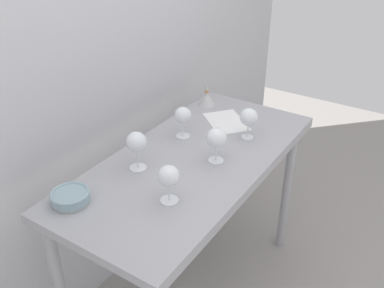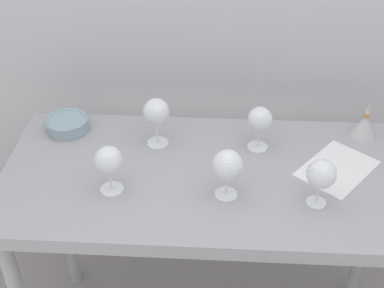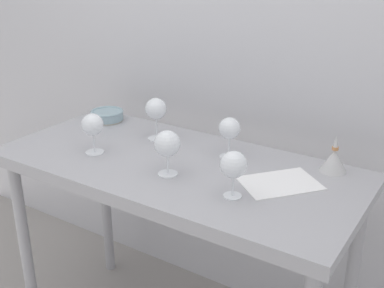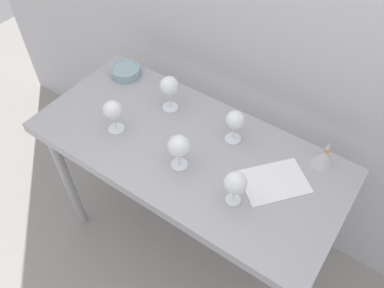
{
  "view_description": "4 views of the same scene",
  "coord_description": "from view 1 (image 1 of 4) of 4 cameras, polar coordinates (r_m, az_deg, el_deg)",
  "views": [
    {
      "loc": [
        -1.42,
        -0.93,
        1.95
      ],
      "look_at": [
        0.04,
        0.03,
        0.94
      ],
      "focal_mm": 40.39,
      "sensor_mm": 36.0,
      "label": 1
    },
    {
      "loc": [
        0.0,
        -1.33,
        1.98
      ],
      "look_at": [
        -0.07,
        0.02,
        0.99
      ],
      "focal_mm": 48.84,
      "sensor_mm": 36.0,
      "label": 2
    },
    {
      "loc": [
        0.96,
        -1.38,
        1.65
      ],
      "look_at": [
        0.06,
        0.01,
        0.98
      ],
      "focal_mm": 45.23,
      "sensor_mm": 36.0,
      "label": 3
    },
    {
      "loc": [
        0.66,
        -0.91,
        2.18
      ],
      "look_at": [
        0.04,
        -0.03,
        0.96
      ],
      "focal_mm": 36.36,
      "sensor_mm": 36.0,
      "label": 4
    }
  ],
  "objects": [
    {
      "name": "wine_glass_near_left",
      "position": [
        1.66,
        -3.11,
        -4.38
      ],
      "size": [
        0.09,
        0.09,
        0.16
      ],
      "color": "white",
      "rests_on": "steel_counter"
    },
    {
      "name": "wine_glass_far_left",
      "position": [
        1.87,
        -7.37,
        0.12
      ],
      "size": [
        0.09,
        0.09,
        0.18
      ],
      "color": "white",
      "rests_on": "steel_counter"
    },
    {
      "name": "back_wall",
      "position": [
        2.11,
        -11.54,
        11.46
      ],
      "size": [
        3.8,
        0.04,
        2.6
      ],
      "primitive_type": "cube",
      "color": "silver",
      "rests_on": "ground_plane"
    },
    {
      "name": "decanter_funnel",
      "position": [
        2.48,
        1.94,
        6.03
      ],
      "size": [
        0.1,
        0.1,
        0.14
      ],
      "color": "#BABABA",
      "rests_on": "steel_counter"
    },
    {
      "name": "steel_counter",
      "position": [
        2.05,
        0.06,
        -4.32
      ],
      "size": [
        1.4,
        0.65,
        0.9
      ],
      "color": "#A0A0A5",
      "rests_on": "ground_plane"
    },
    {
      "name": "wine_glass_near_center",
      "position": [
        1.91,
        3.25,
        0.68
      ],
      "size": [
        0.09,
        0.09,
        0.17
      ],
      "color": "white",
      "rests_on": "steel_counter"
    },
    {
      "name": "wine_glass_near_right",
      "position": [
        2.12,
        7.5,
        3.47
      ],
      "size": [
        0.09,
        0.09,
        0.16
      ],
      "color": "white",
      "rests_on": "steel_counter"
    },
    {
      "name": "wine_glass_far_right",
      "position": [
        2.11,
        -1.23,
        3.7
      ],
      "size": [
        0.08,
        0.08,
        0.16
      ],
      "color": "white",
      "rests_on": "steel_counter"
    },
    {
      "name": "tasting_sheet_upper",
      "position": [
        2.31,
        4.55,
        2.96
      ],
      "size": [
        0.31,
        0.32,
        0.0
      ],
      "primitive_type": "cube",
      "rotation": [
        0.0,
        0.0,
        -0.69
      ],
      "color": "white",
      "rests_on": "steel_counter"
    },
    {
      "name": "tasting_bowl",
      "position": [
        1.77,
        -15.77,
        -6.72
      ],
      "size": [
        0.15,
        0.15,
        0.05
      ],
      "color": "beige",
      "rests_on": "steel_counter"
    }
  ]
}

